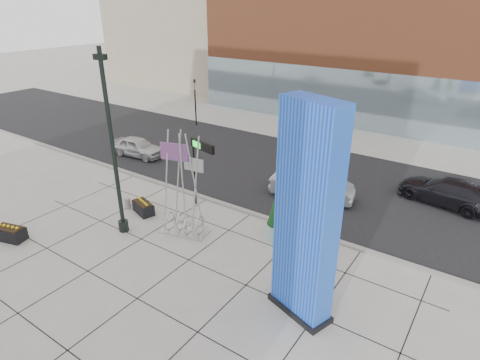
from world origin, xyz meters
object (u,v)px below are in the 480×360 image
Objects in this scene: blue_pylon at (306,221)px; car_white_west at (138,147)px; concrete_bollard at (128,203)px; car_silver_mid at (312,186)px; lamp_post at (115,164)px; public_art_sculpture at (184,208)px; overhead_street_sign at (203,150)px.

blue_pylon is 18.78m from car_white_west.
car_white_west is at bearing 133.37° from concrete_bollard.
concrete_bollard is (-11.28, 1.81, -3.48)m from blue_pylon.
concrete_bollard is at bearing 119.75° from car_silver_mid.
blue_pylon reaches higher than car_white_west.
blue_pylon is 1.67× the size of car_silver_mid.
blue_pylon is 9.67m from lamp_post.
public_art_sculpture is at bearing 141.33° from car_silver_mid.
car_silver_mid is (-3.56, 8.62, -3.02)m from blue_pylon.
lamp_post is 3.77m from public_art_sculpture.
blue_pylon is 1.94× the size of car_white_west.
public_art_sculpture is at bearing 31.64° from lamp_post.
lamp_post is at bearing -162.22° from blue_pylon.
overhead_street_sign is at bearing 123.08° from car_silver_mid.
blue_pylon reaches higher than overhead_street_sign.
car_white_west is at bearing 173.67° from overhead_street_sign.
public_art_sculpture is 8.35× the size of concrete_bollard.
concrete_bollard is at bearing 133.81° from lamp_post.
blue_pylon is at bearing -0.76° from lamp_post.
overhead_street_sign is (-0.83, 2.59, 1.96)m from public_art_sculpture.
overhead_street_sign is 0.95× the size of car_white_west.
car_white_west is at bearing 133.47° from lamp_post.
concrete_bollard is 0.16× the size of overhead_street_sign.
lamp_post reaches higher than car_white_west.
overhead_street_sign is at bearing 169.91° from blue_pylon.
blue_pylon is 2.03× the size of overhead_street_sign.
blue_pylon is at bearing -120.17° from car_white_west.
overhead_street_sign reaches higher than concrete_bollard.
car_white_west is at bearing 82.30° from car_silver_mid.
car_silver_mid is at bearing -91.66° from car_white_west.
car_silver_mid is at bearing 41.41° from concrete_bollard.
overhead_street_sign is at bearing 36.57° from concrete_bollard.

